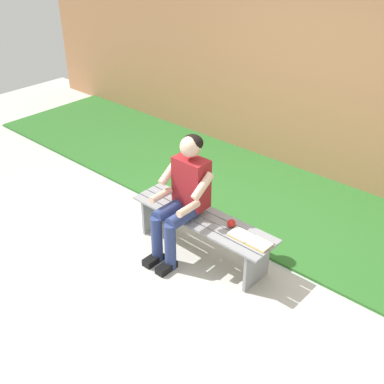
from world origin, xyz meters
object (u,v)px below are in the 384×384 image
person_seated (183,194)px  book_open (250,239)px  apple (231,223)px  bench_near (202,226)px

person_seated → book_open: (-0.73, -0.10, -0.23)m
person_seated → apple: person_seated is taller
bench_near → person_seated: (0.16, 0.10, 0.35)m
bench_near → apple: (-0.31, -0.06, 0.14)m
person_seated → apple: bearing=-161.9°
bench_near → book_open: 0.58m
apple → book_open: size_ratio=0.19×
person_seated → bench_near: bearing=-148.4°
bench_near → book_open: bearing=-180.0°
person_seated → book_open: bearing=-172.2°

